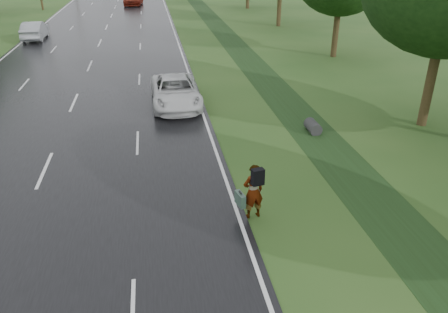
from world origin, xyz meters
The scene contains 8 objects.
road centered at (0.00, 45.00, 0.02)m, with size 14.00×180.00×0.04m, color black.
edge_stripe_east centered at (6.75, 45.00, 0.04)m, with size 0.12×180.00×0.01m, color silver.
edge_stripe_west centered at (-6.75, 45.00, 0.04)m, with size 0.12×180.00×0.01m, color silver.
center_line centered at (0.00, 45.00, 0.04)m, with size 0.12×180.00×0.01m, color silver.
drainage_ditch centered at (11.50, 18.71, 0.04)m, with size 2.20×120.00×0.56m.
pedestrian centered at (7.18, 3.62, 0.96)m, with size 0.93×0.70×1.86m.
white_pickup centered at (5.50, 14.67, 0.79)m, with size 2.48×5.37×1.49m, color silver.
silver_sedan centered at (-5.80, 34.58, 0.82)m, with size 1.66×4.76×1.57m, color #969A9E.
Camera 1 is at (4.38, -7.76, 7.89)m, focal length 35.00 mm.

